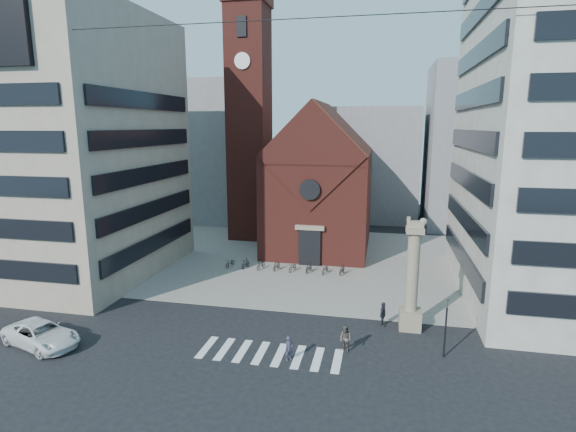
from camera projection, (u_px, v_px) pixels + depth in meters
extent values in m
plane|color=black|center=(273.00, 333.00, 33.37)|extent=(120.00, 120.00, 0.00)
cube|color=#9A958C|center=(312.00, 260.00, 51.58)|extent=(46.00, 30.00, 0.05)
cube|color=maroon|center=(320.00, 200.00, 56.15)|extent=(12.00, 16.00, 12.00)
cube|color=#5E261D|center=(322.00, 152.00, 55.35)|extent=(12.00, 15.40, 12.00)
cube|color=maroon|center=(311.00, 156.00, 47.34)|extent=(11.76, 0.50, 11.76)
cylinder|color=black|center=(310.00, 190.00, 47.61)|extent=(2.20, 0.30, 2.20)
cube|color=black|center=(310.00, 248.00, 49.13)|extent=(2.40, 0.30, 4.00)
cube|color=gray|center=(310.00, 228.00, 48.63)|extent=(3.20, 0.40, 0.50)
cube|color=maroon|center=(249.00, 127.00, 59.29)|extent=(5.00, 5.00, 30.00)
cube|color=#5E261D|center=(247.00, 0.00, 56.20)|extent=(5.50, 5.50, 1.20)
cylinder|color=white|center=(242.00, 61.00, 55.21)|extent=(2.00, 0.20, 2.00)
cube|color=black|center=(242.00, 26.00, 54.42)|extent=(1.20, 0.20, 2.40)
cube|color=tan|center=(65.00, 148.00, 45.28)|extent=(18.00, 20.00, 26.00)
cube|color=gray|center=(213.00, 151.00, 73.62)|extent=(16.00, 14.00, 22.00)
cube|color=gray|center=(374.00, 164.00, 73.51)|extent=(14.00, 12.00, 18.00)
cube|color=gray|center=(483.00, 147.00, 66.79)|extent=(16.00, 14.00, 24.00)
cube|color=gray|center=(410.00, 319.00, 34.06)|extent=(1.60, 1.60, 1.50)
cylinder|color=gray|center=(413.00, 272.00, 33.32)|extent=(0.90, 0.90, 6.00)
cube|color=gray|center=(415.00, 230.00, 32.69)|extent=(1.30, 1.30, 0.40)
cube|color=gray|center=(415.00, 225.00, 32.61)|extent=(1.20, 0.50, 0.55)
sphere|color=gray|center=(423.00, 222.00, 32.45)|extent=(0.56, 0.56, 0.56)
cube|color=gray|center=(409.00, 219.00, 32.63)|extent=(0.25, 0.15, 0.35)
cylinder|color=black|center=(445.00, 333.00, 29.62)|extent=(0.12, 0.12, 3.50)
imported|color=black|center=(448.00, 302.00, 29.20)|extent=(0.13, 0.16, 0.80)
imported|color=white|center=(41.00, 335.00, 31.39)|extent=(6.48, 4.37, 1.65)
imported|color=#373448|center=(289.00, 348.00, 29.46)|extent=(0.70, 0.70, 1.64)
imported|color=#4E453E|center=(345.00, 339.00, 30.51)|extent=(1.16, 1.12, 1.88)
imported|color=#2C2B34|center=(383.00, 314.00, 34.43)|extent=(0.78, 1.22, 1.94)
imported|color=black|center=(230.00, 263.00, 48.83)|extent=(0.99, 1.85, 0.92)
imported|color=black|center=(245.00, 263.00, 48.46)|extent=(0.85, 1.77, 1.02)
imported|color=black|center=(261.00, 265.00, 48.12)|extent=(0.99, 1.85, 0.92)
imported|color=black|center=(277.00, 265.00, 47.76)|extent=(0.85, 1.77, 1.02)
imported|color=black|center=(293.00, 267.00, 47.41)|extent=(0.99, 1.85, 0.92)
imported|color=black|center=(309.00, 268.00, 47.05)|extent=(0.85, 1.77, 1.02)
imported|color=black|center=(325.00, 269.00, 46.71)|extent=(0.99, 1.85, 0.92)
imported|color=black|center=(342.00, 270.00, 46.34)|extent=(0.85, 1.77, 1.02)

